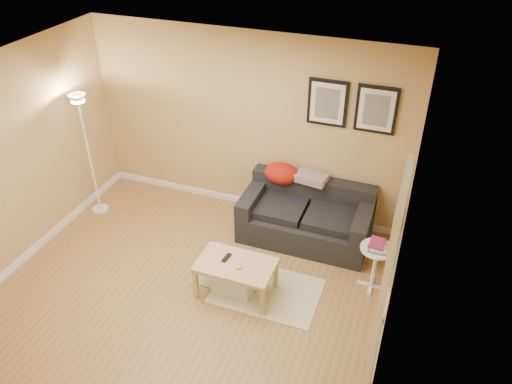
{
  "coord_description": "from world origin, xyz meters",
  "views": [
    {
      "loc": [
        2.24,
        -3.72,
        4.26
      ],
      "look_at": [
        0.55,
        0.85,
        1.05
      ],
      "focal_mm": 34.9,
      "sensor_mm": 36.0,
      "label": 1
    }
  ],
  "objects_px": {
    "coffee_table": "(236,278)",
    "side_table": "(374,268)",
    "sofa": "(306,215)",
    "book_stack": "(378,245)",
    "floor_lamp": "(90,159)",
    "storage_bin": "(234,279)"
  },
  "relations": [
    {
      "from": "storage_bin",
      "to": "side_table",
      "type": "bearing_deg",
      "value": 21.72
    },
    {
      "from": "book_stack",
      "to": "floor_lamp",
      "type": "bearing_deg",
      "value": 174.51
    },
    {
      "from": "book_stack",
      "to": "storage_bin",
      "type": "bearing_deg",
      "value": -160.48
    },
    {
      "from": "storage_bin",
      "to": "floor_lamp",
      "type": "xyz_separation_m",
      "value": [
        -2.49,
        0.84,
        0.71
      ]
    },
    {
      "from": "storage_bin",
      "to": "coffee_table",
      "type": "bearing_deg",
      "value": -39.65
    },
    {
      "from": "storage_bin",
      "to": "side_table",
      "type": "distance_m",
      "value": 1.66
    },
    {
      "from": "book_stack",
      "to": "sofa",
      "type": "bearing_deg",
      "value": 145.09
    },
    {
      "from": "sofa",
      "to": "book_stack",
      "type": "distance_m",
      "value": 1.22
    },
    {
      "from": "sofa",
      "to": "side_table",
      "type": "distance_m",
      "value": 1.2
    },
    {
      "from": "side_table",
      "to": "book_stack",
      "type": "distance_m",
      "value": 0.34
    },
    {
      "from": "coffee_table",
      "to": "book_stack",
      "type": "distance_m",
      "value": 1.67
    },
    {
      "from": "floor_lamp",
      "to": "side_table",
      "type": "bearing_deg",
      "value": -3.2
    },
    {
      "from": "coffee_table",
      "to": "storage_bin",
      "type": "bearing_deg",
      "value": 131.22
    },
    {
      "from": "coffee_table",
      "to": "side_table",
      "type": "xyz_separation_m",
      "value": [
        1.49,
        0.65,
        0.08
      ]
    },
    {
      "from": "sofa",
      "to": "coffee_table",
      "type": "distance_m",
      "value": 1.39
    },
    {
      "from": "sofa",
      "to": "storage_bin",
      "type": "xyz_separation_m",
      "value": [
        -0.52,
        -1.26,
        -0.23
      ]
    },
    {
      "from": "coffee_table",
      "to": "side_table",
      "type": "distance_m",
      "value": 1.63
    },
    {
      "from": "storage_bin",
      "to": "floor_lamp",
      "type": "height_order",
      "value": "floor_lamp"
    },
    {
      "from": "sofa",
      "to": "floor_lamp",
      "type": "distance_m",
      "value": 3.08
    },
    {
      "from": "side_table",
      "to": "book_stack",
      "type": "xyz_separation_m",
      "value": [
        -0.0,
        0.0,
        0.34
      ]
    },
    {
      "from": "storage_bin",
      "to": "book_stack",
      "type": "height_order",
      "value": "book_stack"
    },
    {
      "from": "storage_bin",
      "to": "book_stack",
      "type": "xyz_separation_m",
      "value": [
        1.53,
        0.61,
        0.49
      ]
    }
  ]
}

